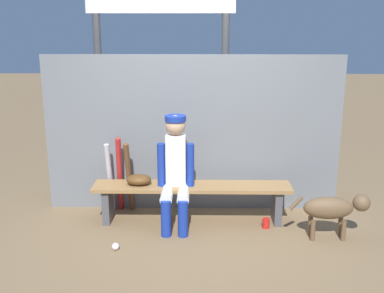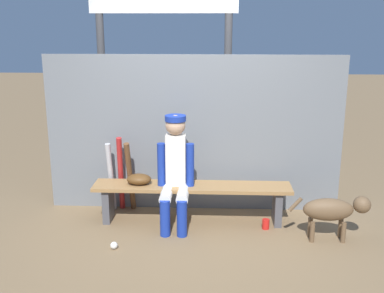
% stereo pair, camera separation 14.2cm
% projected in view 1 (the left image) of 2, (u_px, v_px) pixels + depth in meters
% --- Properties ---
extents(ground_plane, '(30.00, 30.00, 0.00)m').
position_uv_depth(ground_plane, '(192.00, 221.00, 5.40)').
color(ground_plane, brown).
extents(chainlink_fence, '(3.49, 0.03, 1.86)m').
position_uv_depth(chainlink_fence, '(193.00, 134.00, 5.55)').
color(chainlink_fence, slate).
rests_on(chainlink_fence, ground_plane).
extents(dugout_bench, '(2.23, 0.36, 0.44)m').
position_uv_depth(dugout_bench, '(192.00, 193.00, 5.31)').
color(dugout_bench, olive).
rests_on(dugout_bench, ground_plane).
extents(player_seated, '(0.41, 0.55, 1.24)m').
position_uv_depth(player_seated, '(175.00, 169.00, 5.13)').
color(player_seated, silver).
rests_on(player_seated, ground_plane).
extents(baseball_glove, '(0.28, 0.20, 0.12)m').
position_uv_depth(baseball_glove, '(139.00, 180.00, 5.28)').
color(baseball_glove, '#593819').
rests_on(baseball_glove, dugout_bench).
extents(bat_wood_dark, '(0.09, 0.28, 0.89)m').
position_uv_depth(bat_wood_dark, '(129.00, 177.00, 5.53)').
color(bat_wood_dark, brown).
rests_on(bat_wood_dark, ground_plane).
extents(bat_aluminum_red, '(0.09, 0.21, 0.93)m').
position_uv_depth(bat_aluminum_red, '(120.00, 175.00, 5.57)').
color(bat_aluminum_red, '#B22323').
rests_on(bat_aluminum_red, ground_plane).
extents(bat_aluminum_silver, '(0.10, 0.18, 0.85)m').
position_uv_depth(bat_aluminum_silver, '(110.00, 178.00, 5.57)').
color(bat_aluminum_silver, '#B7B7BC').
rests_on(bat_aluminum_silver, ground_plane).
extents(baseball, '(0.07, 0.07, 0.07)m').
position_uv_depth(baseball, '(116.00, 246.00, 4.72)').
color(baseball, white).
rests_on(baseball, ground_plane).
extents(cup_on_ground, '(0.08, 0.08, 0.11)m').
position_uv_depth(cup_on_ground, '(266.00, 223.00, 5.22)').
color(cup_on_ground, red).
rests_on(cup_on_ground, ground_plane).
extents(cup_on_bench, '(0.08, 0.08, 0.11)m').
position_uv_depth(cup_on_bench, '(174.00, 180.00, 5.29)').
color(cup_on_bench, red).
rests_on(cup_on_bench, dugout_bench).
extents(scoreboard, '(2.18, 0.27, 3.27)m').
position_uv_depth(scoreboard, '(166.00, 16.00, 6.01)').
color(scoreboard, '#3F3F42').
rests_on(scoreboard, ground_plane).
extents(dog, '(0.84, 0.20, 0.49)m').
position_uv_depth(dog, '(334.00, 208.00, 4.90)').
color(dog, brown).
rests_on(dog, ground_plane).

